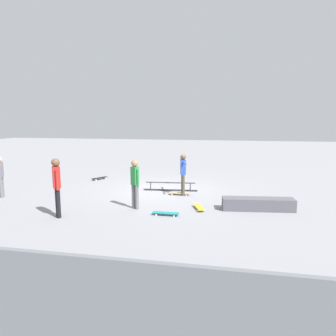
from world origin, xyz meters
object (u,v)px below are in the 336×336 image
Objects in this scene: grind_rail at (170,187)px; bystander_grey_shirt at (1,174)px; skate_ledge at (258,204)px; loose_skateboard_yellow at (199,207)px; loose_skateboard_black at (100,178)px; bystander_green_shirt at (135,181)px; bystander_red_shirt at (57,184)px; skateboard_main at (179,193)px; loose_skateboard_teal at (166,213)px; skater_main at (183,171)px.

grind_rail is 1.46× the size of bystander_grey_shirt.
loose_skateboard_yellow is (1.86, 0.26, -0.12)m from skate_ledge.
bystander_green_shirt is at bearing 68.54° from loose_skateboard_black.
bystander_red_shirt is at bearing 17.35° from skate_ledge.
skate_ledge is 1.48× the size of bystander_grey_shirt.
bystander_red_shirt is (3.11, 3.25, 0.91)m from skateboard_main.
loose_skateboard_black and loose_skateboard_yellow have the same top height.
skateboard_main is 2.44m from bystander_green_shirt.
bystander_green_shirt is (0.65, 2.70, 0.75)m from grind_rail.
grind_rail is 1.38× the size of bystander_green_shirt.
bystander_grey_shirt is at bearing 15.65° from grind_rail.
bystander_red_shirt is 2.18× the size of loose_skateboard_teal.
bystander_green_shirt reaches higher than bystander_grey_shirt.
grind_rail is 2.87m from bystander_green_shirt.
bystander_grey_shirt is (9.15, 0.12, 0.66)m from skate_ledge.
skater_main reaches higher than bystander_grey_shirt.
skater_main is 1.05× the size of bystander_grey_shirt.
skater_main is 0.90× the size of bystander_red_shirt.
grind_rail is at bearing -93.78° from bystander_grey_shirt.
bystander_grey_shirt is at bearing 24.17° from bystander_green_shirt.
skateboard_main is 1.00× the size of loose_skateboard_teal.
loose_skateboard_black is at bearing -24.75° from bystander_green_shirt.
skate_ledge is 1.28× the size of bystander_red_shirt.
skater_main is at bearing -92.70° from bystander_green_shirt.
bystander_grey_shirt is 1.84× the size of loose_skateboard_yellow.
bystander_grey_shirt reaches higher than grind_rail.
skateboard_main is at bearing -96.84° from skater_main.
bystander_red_shirt reaches higher than loose_skateboard_black.
skater_main is at bearing -100.97° from bystander_grey_shirt.
skateboard_main is 2.51m from loose_skateboard_teal.
bystander_grey_shirt reaches higher than loose_skateboard_yellow.
grind_rail is 6.37m from bystander_grey_shirt.
skater_main is 0.85m from skateboard_main.
bystander_green_shirt reaches higher than grind_rail.
skater_main is 1.97× the size of skateboard_main.
loose_skateboard_yellow is at bearing -104.86° from bystander_red_shirt.
bystander_red_shirt is at bearing -133.72° from skateboard_main.
skater_main reaches higher than loose_skateboard_black.
grind_rail is 1.26× the size of bystander_red_shirt.
grind_rail reaches higher than loose_skateboard_yellow.
skate_ledge is 2.79× the size of loose_skateboard_teal.
bystander_red_shirt is at bearing 91.27° from loose_skateboard_yellow.
bystander_grey_shirt is (5.93, 2.23, 0.70)m from grind_rail.
loose_skateboard_teal is (2.77, 1.09, -0.12)m from skate_ledge.
skate_ledge is 1.88m from loose_skateboard_yellow.
skate_ledge is at bearing -102.37° from loose_skateboard_yellow.
loose_skateboard_black is (6.97, -3.66, -0.12)m from skate_ledge.
skateboard_main and loose_skateboard_black have the same top height.
skater_main is (2.62, -1.44, 0.72)m from skate_ledge.
bystander_red_shirt reaches higher than grind_rail.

